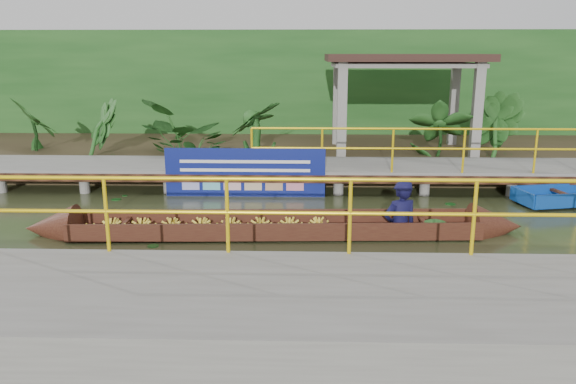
{
  "coord_description": "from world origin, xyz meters",
  "views": [
    {
      "loc": [
        0.2,
        -10.07,
        3.22
      ],
      "look_at": [
        -0.11,
        0.5,
        0.6
      ],
      "focal_mm": 35.0,
      "sensor_mm": 36.0,
      "label": 1
    }
  ],
  "objects": [
    {
      "name": "ground",
      "position": [
        0.0,
        0.0,
        0.0
      ],
      "size": [
        80.0,
        80.0,
        0.0
      ],
      "primitive_type": "plane",
      "color": "#2C3319",
      "rests_on": "ground"
    },
    {
      "name": "far_dock",
      "position": [
        0.02,
        3.43,
        0.48
      ],
      "size": [
        16.0,
        2.06,
        1.66
      ],
      "color": "slate",
      "rests_on": "ground"
    },
    {
      "name": "pavilion",
      "position": [
        3.0,
        6.3,
        2.82
      ],
      "size": [
        4.4,
        3.0,
        3.0
      ],
      "color": "slate",
      "rests_on": "ground"
    },
    {
      "name": "tropical_plants",
      "position": [
        -1.35,
        5.3,
        1.37
      ],
      "size": [
        14.48,
        1.48,
        1.85
      ],
      "color": "#184616",
      "rests_on": "ground"
    },
    {
      "name": "vendor_boat",
      "position": [
        0.09,
        -0.27,
        0.29
      ],
      "size": [
        9.1,
        1.29,
        2.25
      ],
      "rotation": [
        0.0,
        0.0,
        0.04
      ],
      "color": "#35130E",
      "rests_on": "ground"
    },
    {
      "name": "blue_banner",
      "position": [
        -1.16,
        2.48,
        0.56
      ],
      "size": [
        3.67,
        0.04,
        1.15
      ],
      "color": "navy",
      "rests_on": "ground"
    },
    {
      "name": "foliage_backdrop",
      "position": [
        0.0,
        10.0,
        2.0
      ],
      "size": [
        30.0,
        0.8,
        4.0
      ],
      "primitive_type": "cube",
      "color": "#184616",
      "rests_on": "ground"
    },
    {
      "name": "land_strip",
      "position": [
        0.0,
        7.5,
        0.23
      ],
      "size": [
        30.0,
        8.0,
        0.45
      ],
      "primitive_type": "cube",
      "color": "#332719",
      "rests_on": "ground"
    },
    {
      "name": "near_dock",
      "position": [
        1.0,
        -4.2,
        0.3
      ],
      "size": [
        18.0,
        2.4,
        1.73
      ],
      "color": "slate",
      "rests_on": "ground"
    }
  ]
}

